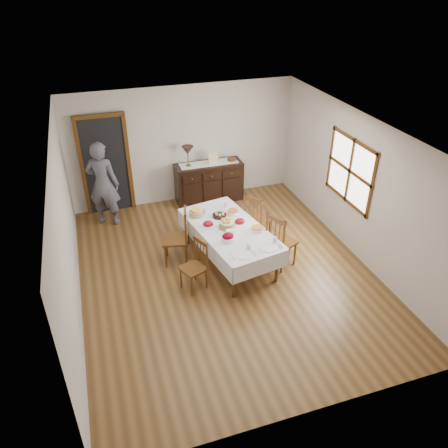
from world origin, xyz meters
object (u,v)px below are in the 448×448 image
object	(u,v)px
dining_table	(229,232)
chair_left_far	(178,236)
person	(103,181)
sideboard	(209,182)
chair_right_near	(280,240)
chair_left_near	(195,265)
chair_right_far	(257,218)
table_lamp	(188,151)

from	to	relation	value
dining_table	chair_left_far	size ratio (longest dim) A/B	2.12
chair_left_far	person	xyz separation A→B (m)	(-1.12, 1.81, 0.42)
sideboard	person	size ratio (longest dim) A/B	0.78
chair_right_near	person	bearing A→B (deg)	22.56
chair_left_far	chair_left_near	bearing A→B (deg)	20.12
dining_table	chair_right_far	distance (m)	0.90
chair_right_far	person	bearing A→B (deg)	24.20
chair_left_far	chair_right_near	size ratio (longest dim) A/B	1.00
chair_right_far	chair_right_near	bearing A→B (deg)	149.47
chair_left_near	table_lamp	distance (m)	3.13
chair_left_near	chair_right_near	bearing A→B (deg)	71.80
chair_left_far	chair_right_far	xyz separation A→B (m)	(1.60, 0.21, -0.03)
dining_table	chair_left_far	world-z (taller)	chair_left_far
sideboard	table_lamp	bearing A→B (deg)	178.35
chair_right_far	sideboard	distance (m)	1.96
chair_right_far	sideboard	bearing A→B (deg)	-23.44
chair_left_near	sideboard	xyz separation A→B (m)	(1.10, 2.94, -0.00)
person	table_lamp	xyz separation A→B (m)	(1.86, 0.33, 0.30)
chair_left_far	chair_right_far	bearing A→B (deg)	110.56
person	chair_right_far	bearing A→B (deg)	174.36
chair_right_near	table_lamp	bearing A→B (deg)	-7.28
person	chair_left_near	bearing A→B (deg)	139.73
chair_left_near	chair_left_far	bearing A→B (deg)	164.44
dining_table	table_lamp	size ratio (longest dim) A/B	4.98
chair_right_near	chair_right_far	bearing A→B (deg)	-20.83
sideboard	dining_table	bearing A→B (deg)	-97.73
sideboard	table_lamp	xyz separation A→B (m)	(-0.46, 0.01, 0.81)
chair_left_far	chair_right_near	xyz separation A→B (m)	(1.68, -0.69, -0.00)
sideboard	person	xyz separation A→B (m)	(-2.32, -0.32, 0.51)
dining_table	table_lamp	bearing A→B (deg)	82.35
chair_left_near	sideboard	bearing A→B (deg)	136.82
chair_left_near	sideboard	world-z (taller)	chair_left_near
person	table_lamp	world-z (taller)	person
dining_table	chair_right_far	world-z (taller)	chair_right_far
dining_table	chair_right_far	bearing A→B (deg)	24.22
chair_left_near	person	bearing A→B (deg)	-177.78
chair_right_near	chair_right_far	world-z (taller)	chair_right_near
chair_left_near	table_lamp	xyz separation A→B (m)	(0.64, 2.95, 0.80)
dining_table	chair_left_far	bearing A→B (deg)	150.37
chair_left_far	chair_right_far	distance (m)	1.62
chair_right_near	person	world-z (taller)	person
dining_table	person	xyz separation A→B (m)	(-1.99, 2.11, 0.32)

